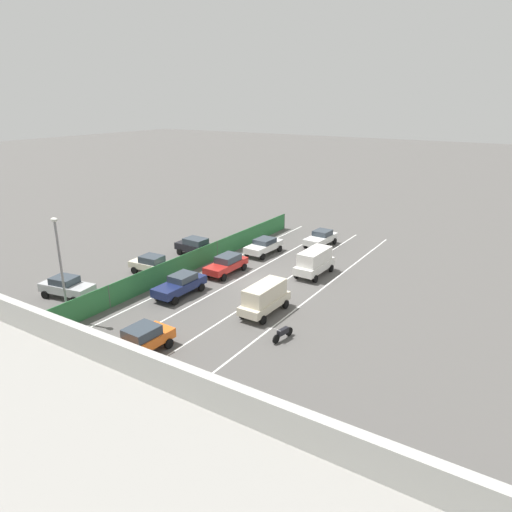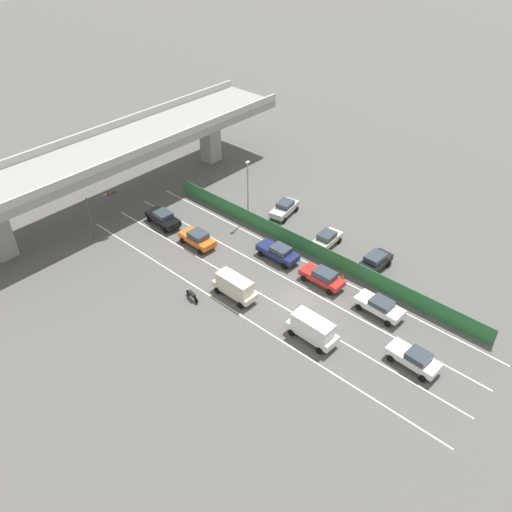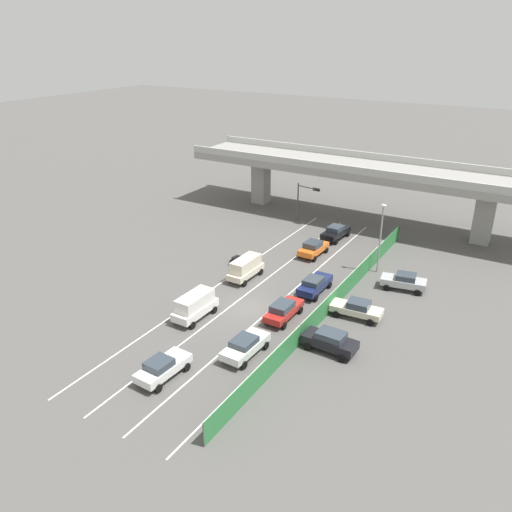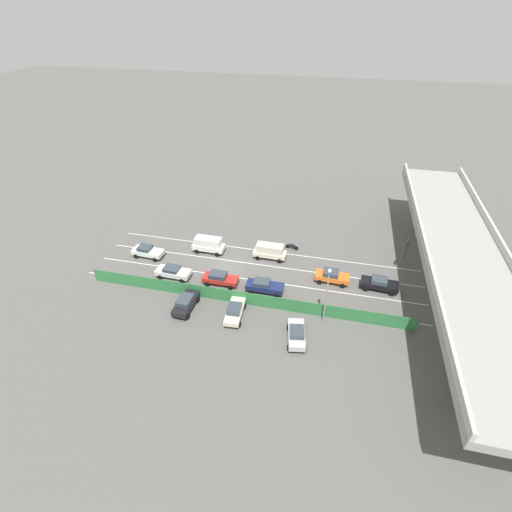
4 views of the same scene
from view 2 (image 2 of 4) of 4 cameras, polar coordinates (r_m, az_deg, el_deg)
The scene contains 22 objects.
ground_plane at distance 50.68m, azimuth 4.68°, elevation -4.78°, with size 300.00×300.00×0.00m, color #565451.
lane_line_left_edge at distance 49.57m, azimuth -2.55°, elevation -5.80°, with size 0.14×43.59×0.01m, color silver.
lane_line_mid_left at distance 51.45m, azimuth 0.15°, elevation -3.87°, with size 0.14×43.59×0.01m, color silver.
lane_line_mid_right at distance 53.50m, azimuth 2.64°, elevation -2.08°, with size 0.14×43.59×0.01m, color silver.
lane_line_right_edge at distance 55.68m, azimuth 4.93°, elevation -0.42°, with size 0.14×43.59×0.01m, color silver.
elevated_overpass at distance 64.60m, azimuth -14.94°, elevation 10.67°, with size 47.20×8.72×8.18m.
green_fence at distance 56.01m, azimuth 5.80°, elevation 0.92°, with size 0.10×39.69×1.81m.
car_hatchback_white at distance 45.94m, azimuth 16.65°, elevation -10.46°, with size 2.22×4.50×1.63m.
car_sedan_red at distance 52.24m, azimuth 7.17°, elevation -2.21°, with size 1.96×4.55×1.64m.
car_sedan_white at distance 49.92m, azimuth 13.16°, elevation -5.24°, with size 2.15×4.62×1.56m.
car_taxi_orange at distance 57.46m, azimuth -6.31°, elevation 1.93°, with size 2.19×4.35×1.69m.
car_van_cream at distance 50.24m, azimuth -2.31°, elevation -3.22°, with size 1.98×4.60×2.23m.
car_sedan_black at distance 61.47m, azimuth -9.96°, elevation 4.08°, with size 2.31×4.76×1.66m.
car_sedan_navy at distance 55.13m, azimuth 2.40°, elevation 0.45°, with size 1.98×4.68×1.65m.
car_van_white at distance 46.20m, azimuth 6.09°, elevation -7.71°, with size 2.10×4.61×2.29m.
motorcycle at distance 50.75m, azimuth -6.88°, elevation -4.20°, with size 0.61×1.94×0.93m.
parked_sedan_dark at distance 55.01m, azimuth 12.61°, elevation -0.57°, with size 4.39×2.12×1.73m.
parked_sedan_cream at distance 57.44m, azimuth 7.52°, elevation 1.76°, with size 4.59×2.17×1.63m.
parked_wagon_silver at distance 62.41m, azimuth 3.08°, elevation 5.17°, with size 4.49×2.54×1.67m.
traffic_light at distance 59.80m, azimuth -16.50°, elevation 5.11°, with size 3.37×0.92×5.09m.
street_lamp at distance 59.78m, azimuth -0.89°, elevation 7.65°, with size 0.60×0.36×7.40m.
traffic_cone at distance 53.62m, azimuth 9.30°, elevation -2.12°, with size 0.47×0.47×0.62m.
Camera 2 is at (-30.90, -22.33, 33.38)m, focal length 37.23 mm.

